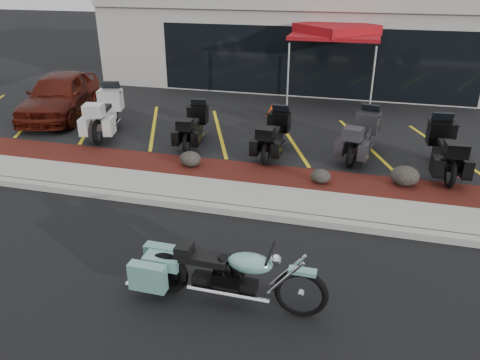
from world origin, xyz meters
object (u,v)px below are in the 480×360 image
(hero_cruiser, at_px, (301,287))
(touring_white, at_px, (112,104))
(traffic_cone, at_px, (272,109))
(parked_car, at_px, (60,95))
(popup_canopy, at_px, (336,32))

(hero_cruiser, xyz_separation_m, touring_white, (-7.05, 7.27, 0.33))
(touring_white, xyz_separation_m, traffic_cone, (4.66, 2.48, -0.51))
(parked_car, bearing_deg, traffic_cone, 2.07)
(touring_white, distance_m, traffic_cone, 5.30)
(hero_cruiser, height_order, touring_white, touring_white)
(parked_car, bearing_deg, touring_white, -26.08)
(hero_cruiser, relative_size, traffic_cone, 7.29)
(touring_white, bearing_deg, popup_canopy, -69.02)
(traffic_cone, bearing_deg, touring_white, -151.96)
(touring_white, relative_size, parked_car, 0.57)
(touring_white, height_order, traffic_cone, touring_white)
(hero_cruiser, xyz_separation_m, popup_canopy, (-0.60, 11.88, 2.18))
(hero_cruiser, distance_m, popup_canopy, 12.10)
(traffic_cone, bearing_deg, popup_canopy, 49.88)
(hero_cruiser, bearing_deg, traffic_cone, 104.39)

